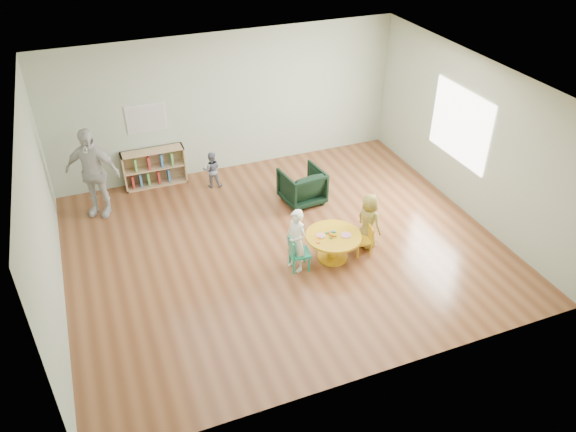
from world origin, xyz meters
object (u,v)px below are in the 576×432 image
at_px(kid_chair_left, 297,252).
at_px(adult_caretaker, 92,172).
at_px(bookshelf, 154,167).
at_px(armchair, 302,186).
at_px(toddler, 212,170).
at_px(kid_chair_right, 365,239).
at_px(child_left, 296,241).
at_px(child_right, 369,221).
at_px(activity_table, 333,242).

height_order(kid_chair_left, adult_caretaker, adult_caretaker).
distance_m(bookshelf, adult_caretaker, 1.40).
bearing_deg(adult_caretaker, armchair, 12.78).
distance_m(toddler, adult_caretaker, 2.22).
bearing_deg(bookshelf, kid_chair_right, -51.72).
bearing_deg(toddler, bookshelf, -11.92).
xyz_separation_m(child_left, toddler, (-0.56, 2.98, -0.17)).
distance_m(kid_chair_right, child_left, 1.23).
bearing_deg(toddler, kid_chair_left, 115.03).
height_order(armchair, child_left, child_left).
relative_size(kid_chair_left, armchair, 0.78).
height_order(bookshelf, child_right, child_right).
relative_size(armchair, toddler, 1.01).
xyz_separation_m(bookshelf, child_left, (1.59, -3.49, 0.17)).
xyz_separation_m(kid_chair_left, adult_caretaker, (-2.73, 2.82, 0.53)).
height_order(armchair, toddler, toddler).
distance_m(kid_chair_left, toddler, 3.04).
bearing_deg(bookshelf, child_right, -48.99).
bearing_deg(child_left, kid_chair_right, 66.61).
height_order(kid_chair_left, child_left, child_left).
bearing_deg(kid_chair_right, adult_caretaker, 63.51).
bearing_deg(armchair, kid_chair_left, 58.29).
relative_size(kid_chair_left, adult_caretaker, 0.35).
bearing_deg(activity_table, kid_chair_right, -7.36).
height_order(armchair, adult_caretaker, adult_caretaker).
xyz_separation_m(activity_table, kid_chair_right, (0.54, -0.07, -0.04)).
bearing_deg(bookshelf, toddler, -26.28).
height_order(bookshelf, armchair, bookshelf).
xyz_separation_m(child_right, toddler, (-1.89, 2.85, -0.12)).
bearing_deg(kid_chair_right, activity_table, 92.18).
height_order(activity_table, child_right, child_right).
distance_m(activity_table, child_right, 0.71).
bearing_deg(kid_chair_right, child_left, 97.50).
bearing_deg(kid_chair_left, adult_caretaker, -129.39).
bearing_deg(armchair, adult_caretaker, -22.37).
distance_m(armchair, child_left, 2.01).
height_order(child_left, child_right, child_left).
xyz_separation_m(toddler, adult_caretaker, (-2.17, -0.17, 0.47)).
bearing_deg(adult_caretaker, toddler, 32.99).
relative_size(kid_chair_left, child_left, 0.54).
distance_m(kid_chair_right, adult_caretaker, 4.88).
xyz_separation_m(child_left, adult_caretaker, (-2.72, 2.81, 0.30)).
relative_size(activity_table, kid_chair_left, 1.55).
relative_size(armchair, child_left, 0.69).
height_order(activity_table, bookshelf, bookshelf).
relative_size(activity_table, toddler, 1.22).
bearing_deg(adult_caretaker, kid_chair_left, -17.48).
relative_size(toddler, adult_caretaker, 0.44).
bearing_deg(bookshelf, kid_chair_left, -65.45).
distance_m(kid_chair_left, armchair, 2.00).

